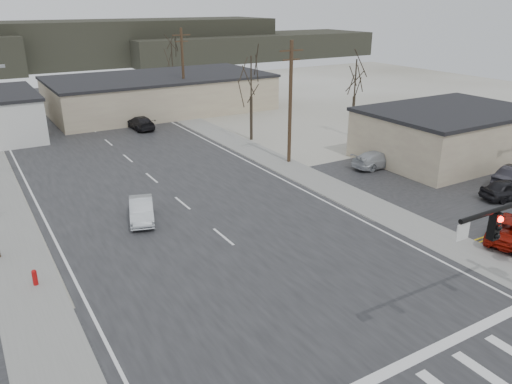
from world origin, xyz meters
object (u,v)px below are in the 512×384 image
car_far_b (6,104)px  car_parked_silver (377,159)px  car_parked_dark_a (509,189)px  car_far_a (140,123)px  fire_hydrant (35,277)px  sedan_crossing (141,210)px

car_far_b → car_parked_silver: 47.27m
car_far_b → car_parked_dark_a: 57.28m
car_far_a → car_parked_dark_a: bearing=112.2°
fire_hydrant → car_far_a: car_far_a is taller
sedan_crossing → car_far_a: 24.24m
fire_hydrant → sedan_crossing: sedan_crossing is taller
fire_hydrant → car_parked_dark_a: size_ratio=0.21×
car_parked_dark_a → car_far_b: bearing=39.1°
car_far_b → car_parked_dark_a: size_ratio=1.10×
car_far_a → car_far_b: size_ratio=1.05×
car_far_a → car_parked_silver: bearing=115.8°
sedan_crossing → car_parked_dark_a: size_ratio=1.00×
fire_hydrant → car_far_a: 31.36m
car_far_b → car_parked_dark_a: bearing=-49.3°
car_far_b → car_parked_silver: car_far_b is taller
car_parked_dark_a → car_far_a: bearing=36.8°
sedan_crossing → car_parked_dark_a: car_parked_dark_a is taller
sedan_crossing → car_far_a: (7.73, 22.98, 0.01)m
sedan_crossing → fire_hydrant: bearing=-128.4°
car_far_b → car_far_a: bearing=-45.4°
fire_hydrant → car_far_a: bearing=62.1°
sedan_crossing → car_parked_silver: bearing=18.1°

